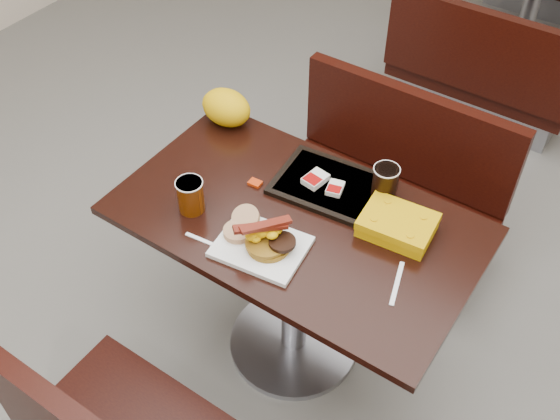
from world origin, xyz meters
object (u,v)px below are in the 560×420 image
Objects in this scene: platter at (261,247)px; hashbrown_sleeve_left at (315,179)px; fork at (199,239)px; paper_bag at (226,107)px; coffee_cup_far at (385,182)px; tray at (332,186)px; hashbrown_sleeve_right at (335,188)px; table_near at (295,287)px; knife at (397,283)px; clamshell at (397,225)px; pancake_stack at (268,244)px; bench_near_n at (383,184)px; table_far at (532,3)px; bench_far_s at (487,58)px; coffee_cup_near at (191,196)px.

platter is 0.34m from hashbrown_sleeve_left.
fork is 0.61m from paper_bag.
hashbrown_sleeve_left reaches higher than platter.
tray is at bearing -162.26° from coffee_cup_far.
hashbrown_sleeve_left reaches higher than hashbrown_sleeve_right.
table_near is at bearing -119.98° from hashbrown_sleeve_right.
hashbrown_sleeve_left is 0.42× the size of paper_bag.
tray is 0.06m from hashbrown_sleeve_left.
platter is 0.37m from tray.
knife is 0.45× the size of tray.
hashbrown_sleeve_left reaches higher than knife.
platter is at bearing -78.89° from hashbrown_sleeve_left.
pancake_stack is at bearing -140.15° from clamshell.
bench_near_n is at bearing 80.52° from hashbrown_sleeve_right.
tray is 4.55× the size of hashbrown_sleeve_left.
clamshell is (0.11, -0.11, -0.04)m from coffee_cup_far.
platter is 0.03m from pancake_stack.
hashbrown_sleeve_left is (-0.03, -2.43, 0.40)m from table_far.
coffee_cup_far is at bearing 128.88° from clamshell.
coffee_cup_far reaches higher than knife.
table_near is at bearing -128.49° from coffee_cup_far.
bench_near_n is at bearing -90.00° from table_far.
pancake_stack reaches higher than knife.
tray is 0.53m from paper_bag.
bench_near_n is 0.77m from clamshell.
bench_far_s is 1.76m from paper_bag.
hashbrown_sleeve_right is at bearing -45.22° from tray.
bench_far_s is 1.76m from tray.
clamshell is (0.25, -0.04, 0.00)m from hashbrown_sleeve_right.
knife is at bearing -8.89° from table_near.
table_far is at bearing 76.66° from hashbrown_sleeve_right.
bench_far_s is 1.73m from coffee_cup_far.
hashbrown_sleeve_left is (-0.05, -0.02, 0.02)m from tray.
fork and knife have the same top height.
bench_far_s is 2.20m from fork.
platter is 2.04× the size of pancake_stack.
clamshell is at bearing -80.36° from bench_far_s.
hashbrown_sleeve_right reaches higher than knife.
coffee_cup_far reaches higher than clamshell.
clamshell is at bearing 36.09° from platter.
tray is at bearing 46.30° from coffee_cup_near.
fork is 0.79× the size of knife.
fork is 0.59× the size of clamshell.
hashbrown_sleeve_right is at bearing -138.88° from knife.
coffee_cup_far reaches higher than fork.
bench_near_n is 0.68m from hashbrown_sleeve_left.
platter is at bearing -141.82° from clamshell.
table_far is 2.47m from hashbrown_sleeve_right.
coffee_cup_near is 0.31× the size of tray.
coffee_cup_far is (0.19, -1.66, 0.47)m from bench_far_s.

